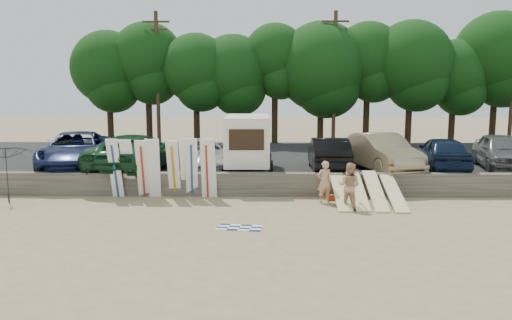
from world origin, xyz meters
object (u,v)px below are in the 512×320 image
at_px(car_0, 76,150).
at_px(beachgoer_a, 324,182).
at_px(beachgoer_b, 349,186).
at_px(car_4, 381,152).
at_px(car_5, 442,153).
at_px(box_trailer, 247,140).
at_px(beach_umbrella, 8,173).
at_px(cooler, 349,195).
at_px(car_1, 136,152).
at_px(car_6, 502,151).
at_px(car_2, 201,154).
at_px(car_3, 329,154).

distance_m(car_0, beachgoer_a, 12.49).
bearing_deg(car_0, beachgoer_b, -34.04).
xyz_separation_m(car_4, car_5, (2.92, 0.12, -0.06)).
bearing_deg(box_trailer, beach_umbrella, -158.81).
relative_size(car_5, cooler, 12.80).
distance_m(car_1, car_4, 11.73).
bearing_deg(car_5, beachgoer_a, 39.64).
relative_size(car_0, car_4, 1.19).
bearing_deg(car_4, cooler, -137.18).
height_order(car_6, beachgoer_a, car_6).
bearing_deg(cooler, car_2, 142.17).
distance_m(box_trailer, car_4, 6.41).
bearing_deg(beachgoer_a, car_6, -171.62).
distance_m(car_0, car_4, 14.85).
relative_size(car_2, cooler, 13.77).
height_order(car_1, car_4, car_4).
height_order(car_5, beach_umbrella, beach_umbrella).
bearing_deg(car_0, car_5, -12.44).
bearing_deg(car_1, car_0, 0.22).
xyz_separation_m(car_5, car_6, (3.05, 0.46, 0.04)).
height_order(car_1, car_5, car_1).
xyz_separation_m(car_4, cooler, (-2.00, -3.05, -1.43)).
bearing_deg(car_5, beachgoer_b, 50.14).
bearing_deg(car_6, cooler, -143.96).
height_order(car_1, car_6, car_1).
height_order(box_trailer, car_2, box_trailer).
relative_size(box_trailer, beachgoer_a, 2.42).
bearing_deg(car_5, beach_umbrella, 18.85).
bearing_deg(car_3, car_2, -2.53).
relative_size(box_trailer, beach_umbrella, 1.58).
height_order(car_6, beachgoer_b, car_6).
bearing_deg(beach_umbrella, car_4, 13.54).
xyz_separation_m(car_2, car_6, (14.62, 0.16, 0.14)).
distance_m(car_1, beach_umbrella, 5.75).
height_order(beachgoer_b, cooler, beachgoer_b).
bearing_deg(cooler, box_trailer, 134.47).
distance_m(car_0, car_2, 6.20).
relative_size(car_0, car_6, 1.26).
bearing_deg(car_3, box_trailer, 0.74).
relative_size(car_3, cooler, 12.74).
bearing_deg(car_6, car_0, -168.31).
bearing_deg(cooler, beachgoer_b, -110.05).
relative_size(car_4, car_5, 1.11).
distance_m(car_2, beachgoer_b, 8.22).
height_order(car_3, car_4, car_4).
xyz_separation_m(car_2, cooler, (6.64, -3.47, -1.27)).
bearing_deg(car_6, car_4, -162.89).
relative_size(car_0, beachgoer_b, 3.54).
distance_m(box_trailer, car_0, 8.49).
bearing_deg(cooler, car_6, 14.26).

